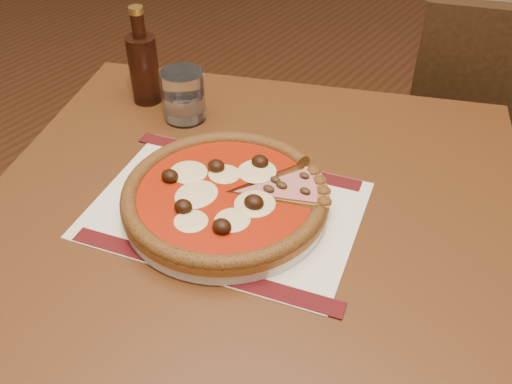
% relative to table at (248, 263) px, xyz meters
% --- Properties ---
extents(table, '(1.05, 1.05, 0.75)m').
position_rel_table_xyz_m(table, '(0.00, 0.00, 0.00)').
color(table, '#5B2D15').
rests_on(table, ground).
extents(chair_far, '(0.54, 0.54, 0.90)m').
position_rel_table_xyz_m(chair_far, '(0.17, 0.73, -0.14)').
color(chair_far, black).
rests_on(chair_far, ground).
extents(placemat, '(0.44, 0.36, 0.00)m').
position_rel_table_xyz_m(placemat, '(-0.03, -0.01, 0.10)').
color(placemat, white).
rests_on(placemat, table).
extents(plate, '(0.29, 0.29, 0.02)m').
position_rel_table_xyz_m(plate, '(-0.03, -0.01, 0.11)').
color(plate, white).
rests_on(plate, placemat).
extents(pizza, '(0.30, 0.30, 0.04)m').
position_rel_table_xyz_m(pizza, '(-0.03, -0.01, 0.13)').
color(pizza, '#AA6E29').
rests_on(pizza, plate).
extents(ham_slice, '(0.13, 0.12, 0.02)m').
position_rel_table_xyz_m(ham_slice, '(0.04, 0.06, 0.13)').
color(ham_slice, '#AA6E29').
rests_on(ham_slice, plate).
extents(water_glass, '(0.08, 0.08, 0.09)m').
position_rel_table_xyz_m(water_glass, '(-0.25, 0.14, 0.15)').
color(water_glass, white).
rests_on(water_glass, table).
extents(bottle, '(0.05, 0.05, 0.18)m').
position_rel_table_xyz_m(bottle, '(-0.35, 0.15, 0.17)').
color(bottle, '#35160D').
rests_on(bottle, table).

